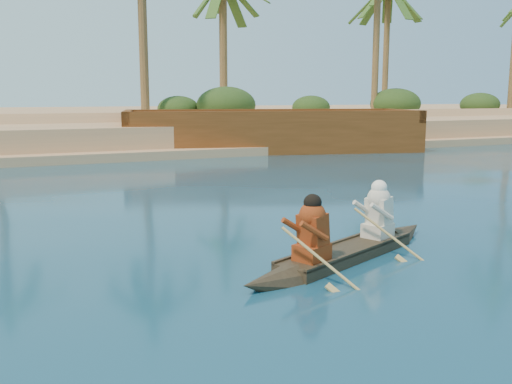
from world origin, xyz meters
name	(u,v)px	position (x,y,z in m)	size (l,w,h in m)	color
canoe	(347,243)	(7.13, 6.96, 0.26)	(4.73, 2.53, 1.34)	#362C1D
barge_right	(271,134)	(14.00, 24.06, 0.80)	(14.33, 7.74, 2.27)	brown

